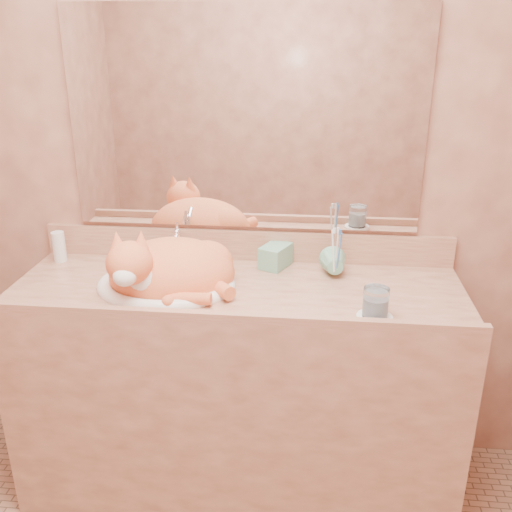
# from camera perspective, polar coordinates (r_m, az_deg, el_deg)

# --- Properties ---
(wall_back) EXTENTS (2.40, 0.02, 2.50)m
(wall_back) POSITION_cam_1_polar(r_m,az_deg,el_deg) (2.16, -1.08, 9.70)
(wall_back) COLOR brown
(wall_back) RESTS_ON ground
(vanity_counter) EXTENTS (1.60, 0.55, 0.85)m
(vanity_counter) POSITION_cam_1_polar(r_m,az_deg,el_deg) (2.23, -1.80, -13.06)
(vanity_counter) COLOR brown
(vanity_counter) RESTS_ON floor
(mirror) EXTENTS (1.30, 0.02, 0.80)m
(mirror) POSITION_cam_1_polar(r_m,az_deg,el_deg) (2.12, -1.15, 13.34)
(mirror) COLOR white
(mirror) RESTS_ON wall_back
(sink_basin) EXTENTS (0.50, 0.43, 0.15)m
(sink_basin) POSITION_cam_1_polar(r_m,az_deg,el_deg) (2.02, -9.05, -1.06)
(sink_basin) COLOR white
(sink_basin) RESTS_ON vanity_counter
(faucet) EXTENTS (0.06, 0.12, 0.16)m
(faucet) POSITION_cam_1_polar(r_m,az_deg,el_deg) (2.18, -7.86, 0.93)
(faucet) COLOR white
(faucet) RESTS_ON vanity_counter
(cat) EXTENTS (0.51, 0.44, 0.24)m
(cat) POSITION_cam_1_polar(r_m,az_deg,el_deg) (2.01, -8.89, -1.17)
(cat) COLOR #D85D31
(cat) RESTS_ON sink_basin
(soap_dispenser) EXTENTS (0.12, 0.12, 0.19)m
(soap_dispenser) POSITION_cam_1_polar(r_m,az_deg,el_deg) (2.11, 1.14, 0.79)
(soap_dispenser) COLOR #6AAA8B
(soap_dispenser) RESTS_ON vanity_counter
(toothbrush_cup) EXTENTS (0.11, 0.11, 0.09)m
(toothbrush_cup) POSITION_cam_1_polar(r_m,az_deg,el_deg) (2.07, 7.95, -1.26)
(toothbrush_cup) COLOR #6AAA8B
(toothbrush_cup) RESTS_ON vanity_counter
(toothbrushes) EXTENTS (0.03, 0.03, 0.20)m
(toothbrushes) POSITION_cam_1_polar(r_m,az_deg,el_deg) (2.05, 8.05, 0.65)
(toothbrushes) COLOR silver
(toothbrushes) RESTS_ON toothbrush_cup
(saucer) EXTENTS (0.11, 0.11, 0.01)m
(saucer) POSITION_cam_1_polar(r_m,az_deg,el_deg) (1.84, 11.76, -6.03)
(saucer) COLOR white
(saucer) RESTS_ON vanity_counter
(water_glass) EXTENTS (0.08, 0.08, 0.09)m
(water_glass) POSITION_cam_1_polar(r_m,az_deg,el_deg) (1.82, 11.89, -4.56)
(water_glass) COLOR silver
(water_glass) RESTS_ON saucer
(lotion_bottle) EXTENTS (0.05, 0.05, 0.12)m
(lotion_bottle) POSITION_cam_1_polar(r_m,az_deg,el_deg) (2.35, -19.09, 0.89)
(lotion_bottle) COLOR silver
(lotion_bottle) RESTS_ON vanity_counter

